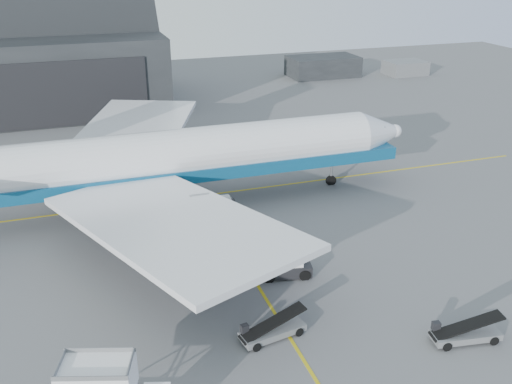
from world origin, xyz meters
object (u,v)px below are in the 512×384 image
object	(u,v)px
airliner	(168,158)
belt_loader_b	(465,333)
pushback_tug	(286,266)
belt_loader_a	(272,330)

from	to	relation	value
airliner	belt_loader_b	xyz separation A→B (m)	(14.83, -28.09, -4.65)
airliner	pushback_tug	world-z (taller)	airliner
airliner	belt_loader_b	world-z (taller)	airliner
pushback_tug	belt_loader_a	xyz separation A→B (m)	(-3.94, -7.40, -0.15)
pushback_tug	belt_loader_a	size ratio (longest dim) A/B	0.91
airliner	belt_loader_a	distance (m)	24.19
airliner	belt_loader_b	size ratio (longest dim) A/B	10.48
airliner	belt_loader_b	distance (m)	32.10
airliner	belt_loader_a	size ratio (longest dim) A/B	10.65
pushback_tug	belt_loader_b	distance (m)	14.54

